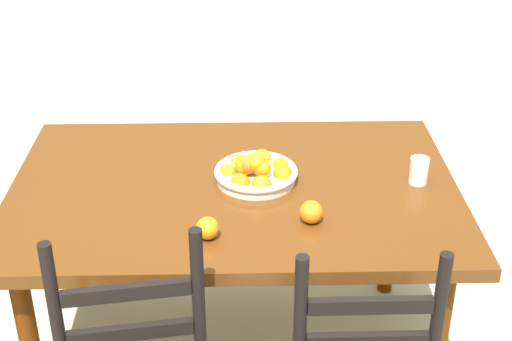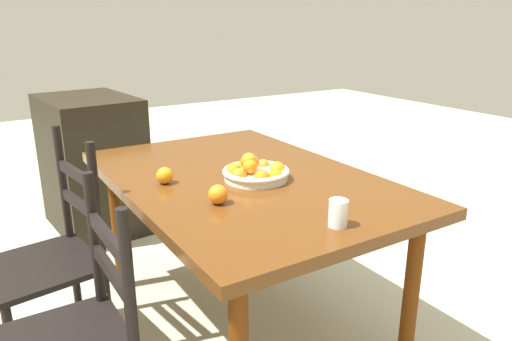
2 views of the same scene
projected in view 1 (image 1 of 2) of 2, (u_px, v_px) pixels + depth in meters
dining_table at (234, 203)px, 2.57m from camera, size 1.54×1.02×0.77m
fruit_bowl at (256, 172)px, 2.54m from camera, size 0.29×0.29×0.13m
orange_loose_0 at (311, 212)px, 2.31m from camera, size 0.07×0.07×0.07m
orange_loose_1 at (207, 228)px, 2.23m from camera, size 0.07×0.07×0.07m
drinking_glass at (419, 171)px, 2.53m from camera, size 0.06×0.06×0.09m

